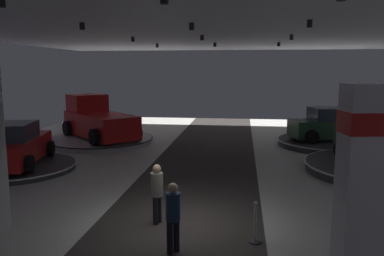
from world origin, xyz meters
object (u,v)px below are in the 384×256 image
at_px(display_platform_far_left, 101,140).
at_px(display_platform_mid_left, 16,167).
at_px(display_platform_mid_right, 384,168).
at_px(display_platform_far_right, 331,142).
at_px(display_car_far_right, 331,125).
at_px(pickup_truck_far_left, 98,120).
at_px(visitor_walking_far, 173,213).
at_px(visitor_walking_near, 157,190).
at_px(display_car_mid_left, 14,146).
at_px(brand_sign_pylon, 373,195).

height_order(display_platform_far_left, display_platform_mid_left, display_platform_far_left).
distance_m(display_platform_mid_right, display_platform_far_right, 5.40).
relative_size(display_car_far_right, pickup_truck_far_left, 0.86).
relative_size(display_platform_mid_left, visitor_walking_far, 2.95).
xyz_separation_m(display_platform_far_right, display_platform_mid_left, (-13.63, -6.79, -0.05)).
bearing_deg(display_car_far_right, visitor_walking_near, -120.83).
distance_m(display_platform_mid_right, display_platform_mid_left, 14.59).
relative_size(display_car_mid_left, visitor_walking_near, 2.82).
bearing_deg(display_platform_far_right, display_platform_mid_left, -153.52).
height_order(display_platform_far_right, pickup_truck_far_left, pickup_truck_far_left).
distance_m(display_platform_far_left, visitor_walking_far, 13.68).
distance_m(display_platform_mid_left, visitor_walking_near, 8.25).
relative_size(brand_sign_pylon, display_car_far_right, 0.85).
bearing_deg(visitor_walking_near, display_platform_mid_left, 146.02).
bearing_deg(visitor_walking_far, display_platform_mid_left, 140.67).
bearing_deg(display_platform_far_left, display_car_far_right, 3.58).
xyz_separation_m(display_platform_far_right, pickup_truck_far_left, (-12.55, -0.55, 1.03)).
bearing_deg(display_platform_mid_right, visitor_walking_far, -132.58).
xyz_separation_m(display_car_mid_left, visitor_walking_far, (7.51, -6.13, -0.09)).
bearing_deg(visitor_walking_near, display_platform_far_right, 59.07).
xyz_separation_m(visitor_walking_near, visitor_walking_far, (0.70, -1.57, 0.00)).
relative_size(brand_sign_pylon, visitor_walking_far, 2.39).
relative_size(display_platform_far_left, display_car_mid_left, 1.26).
relative_size(pickup_truck_far_left, display_platform_mid_left, 1.12).
relative_size(visitor_walking_near, visitor_walking_far, 1.00).
bearing_deg(visitor_walking_far, brand_sign_pylon, -22.14).
relative_size(display_platform_far_right, display_car_mid_left, 1.23).
height_order(display_platform_far_right, visitor_walking_far, visitor_walking_far).
xyz_separation_m(display_platform_mid_right, display_platform_far_right, (-0.89, 5.32, -0.01)).
xyz_separation_m(brand_sign_pylon, display_platform_far_left, (-9.82, 13.64, -1.81)).
relative_size(display_platform_mid_right, pickup_truck_far_left, 1.16).
relative_size(pickup_truck_far_left, visitor_walking_near, 3.29).
relative_size(display_platform_mid_right, display_platform_far_left, 1.07).
relative_size(display_car_far_right, display_platform_mid_left, 0.96).
bearing_deg(pickup_truck_far_left, display_platform_mid_left, -99.82).
distance_m(display_platform_far_left, pickup_truck_far_left, 1.10).
distance_m(display_car_far_right, display_platform_far_left, 12.35).
xyz_separation_m(brand_sign_pylon, visitor_walking_far, (-3.62, 1.47, -1.06)).
height_order(display_platform_mid_right, display_platform_far_left, display_platform_mid_right).
relative_size(display_platform_far_right, display_platform_mid_left, 1.18).
bearing_deg(visitor_walking_far, display_platform_far_left, 117.02).
distance_m(display_platform_mid_left, visitor_walking_far, 9.75).
xyz_separation_m(display_car_far_right, visitor_walking_far, (-6.08, -12.94, -0.18)).
relative_size(display_car_mid_left, visitor_walking_far, 2.82).
distance_m(display_car_far_right, visitor_walking_near, 13.25).
distance_m(display_platform_mid_right, visitor_walking_far, 10.38).
relative_size(display_platform_far_left, visitor_walking_near, 3.57).
distance_m(display_platform_far_left, display_car_mid_left, 6.24).
distance_m(display_platform_mid_left, display_car_mid_left, 0.86).
height_order(brand_sign_pylon, display_platform_mid_right, brand_sign_pylon).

